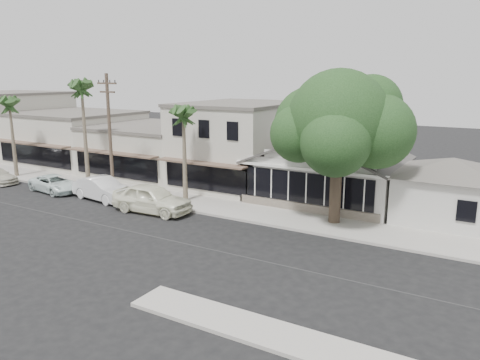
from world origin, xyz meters
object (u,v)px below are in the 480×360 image
Objects in this scene: car_0 at (152,199)px; car_2 at (55,184)px; utility_pole at (110,133)px; car_1 at (102,189)px; shade_tree at (339,123)px.

car_0 reaches higher than car_2.
utility_pole reaches higher than car_1.
shade_tree is at bearing -73.13° from car_2.
utility_pole reaches higher than car_2.
utility_pole is 6.63m from car_2.
car_2 is at bearing 98.70° from car_1.
utility_pole is 4.08m from car_1.
shade_tree is at bearing -71.31° from car_1.
shade_tree is at bearing 8.39° from utility_pole.
car_1 reaches higher than car_2.
car_1 is 5.01m from car_2.
utility_pole is at bearing 69.97° from car_0.
car_0 is at bearing -160.47° from shade_tree.
car_1 is (-5.17, 0.55, -0.10)m from car_0.
car_1 is 17.48m from shade_tree.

